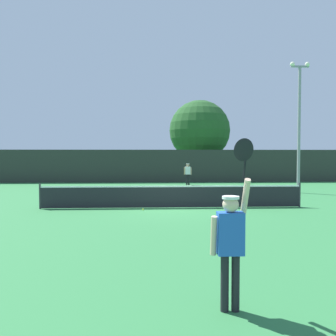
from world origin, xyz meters
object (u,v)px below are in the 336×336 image
player_serving (231,235)px  light_pole (299,118)px  tennis_ball (143,210)px  parked_car_near (79,169)px  large_tree (200,131)px  player_receiving (188,172)px

player_serving → light_pole: size_ratio=0.32×
tennis_ball → light_pole: bearing=34.2°
parked_car_near → large_tree: bearing=-21.5°
tennis_ball → parked_car_near: (-7.25, 22.76, 0.74)m
player_receiving → parked_car_near: parked_car_near is taller
player_receiving → parked_car_near: size_ratio=0.38×
player_serving → player_receiving: size_ratio=1.56×
large_tree → parked_car_near: (-12.17, 4.10, -3.80)m
large_tree → parked_car_near: bearing=161.4°
player_receiving → light_pole: 9.15m
tennis_ball → parked_car_near: bearing=107.7°
parked_car_near → tennis_ball: bearing=-75.2°
tennis_ball → parked_car_near: parked_car_near is taller
light_pole → large_tree: bearing=109.0°
player_receiving → tennis_ball: 12.60m
light_pole → large_tree: size_ratio=1.05×
tennis_ball → large_tree: (4.92, 18.65, 4.54)m
light_pole → player_serving: bearing=-116.1°
tennis_ball → light_pole: size_ratio=0.01×
parked_car_near → light_pole: bearing=-48.0°
player_receiving → tennis_ball: size_ratio=23.97×
player_serving → large_tree: bearing=83.0°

